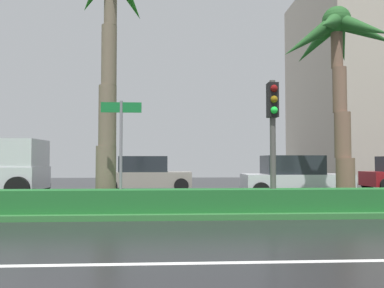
{
  "coord_description": "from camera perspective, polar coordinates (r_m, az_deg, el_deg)",
  "views": [
    {
      "loc": [
        2.4,
        -3.78,
        1.54
      ],
      "look_at": [
        3.38,
        13.77,
        2.27
      ],
      "focal_mm": 36.1,
      "sensor_mm": 36.0,
      "label": 1
    }
  ],
  "objects": [
    {
      "name": "car_in_traffic_second",
      "position": [
        16.42,
        14.89,
        -4.78
      ],
      "size": [
        4.3,
        2.02,
        1.72
      ],
      "color": "silver",
      "rests_on": "ground_plane"
    },
    {
      "name": "palm_tree_centre_left",
      "position": [
        12.46,
        -12.2,
        18.49
      ],
      "size": [
        4.02,
        3.79,
        7.75
      ],
      "color": "#6B5E4A",
      "rests_on": "median_strip"
    },
    {
      "name": "car_in_traffic_leading",
      "position": [
        19.01,
        -6.81,
        -4.5
      ],
      "size": [
        4.3,
        2.02,
        1.72
      ],
      "color": "gray",
      "rests_on": "ground_plane"
    },
    {
      "name": "traffic_signal_median_right",
      "position": [
        10.92,
        11.85,
        3.42
      ],
      "size": [
        0.28,
        0.43,
        3.6
      ],
      "color": "#4C4C47",
      "rests_on": "median_strip"
    },
    {
      "name": "median_strip",
      "position": [
        12.11,
        -14.81,
        -9.23
      ],
      "size": [
        85.5,
        4.0,
        0.15
      ],
      "primitive_type": "cube",
      "color": "#2D6B33",
      "rests_on": "ground_plane"
    },
    {
      "name": "near_lane_divider_stripe",
      "position": [
        6.45,
        -26.04,
        -15.89
      ],
      "size": [
        81.0,
        0.14,
        0.01
      ],
      "primitive_type": "cube",
      "color": "white",
      "rests_on": "ground_plane"
    },
    {
      "name": "median_hedge",
      "position": [
        10.71,
        -16.31,
        -8.1
      ],
      "size": [
        76.5,
        0.7,
        0.6
      ],
      "color": "#1E6028",
      "rests_on": "median_strip"
    },
    {
      "name": "street_name_sign",
      "position": [
        10.65,
        -10.45,
        0.58
      ],
      "size": [
        1.1,
        0.08,
        3.0
      ],
      "color": "slate",
      "rests_on": "median_strip"
    },
    {
      "name": "ground_plane",
      "position": [
        13.1,
        -13.92,
        -9.26
      ],
      "size": [
        90.0,
        42.0,
        0.1
      ],
      "primitive_type": "cube",
      "color": "black"
    },
    {
      "name": "palm_tree_centre",
      "position": [
        13.59,
        20.78,
        12.4
      ],
      "size": [
        3.85,
        3.66,
        6.35
      ],
      "color": "brown",
      "rests_on": "median_strip"
    }
  ]
}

